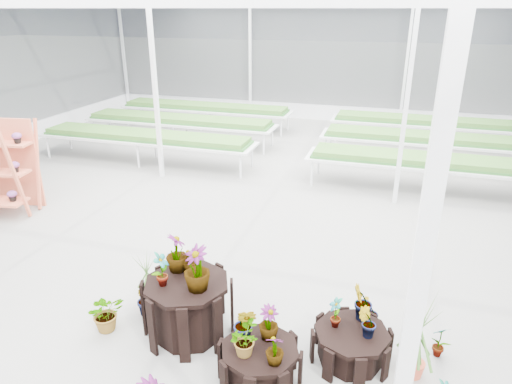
# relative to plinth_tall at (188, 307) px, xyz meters

# --- Properties ---
(ground_plane) EXTENTS (24.00, 24.00, 0.00)m
(ground_plane) POSITION_rel_plinth_tall_xyz_m (-0.37, 1.57, -0.41)
(ground_plane) COLOR gray
(ground_plane) RESTS_ON ground
(greenhouse_shell) EXTENTS (18.00, 24.00, 4.50)m
(greenhouse_shell) POSITION_rel_plinth_tall_xyz_m (-0.37, 1.57, 1.84)
(greenhouse_shell) COLOR white
(greenhouse_shell) RESTS_ON ground
(steel_frame) EXTENTS (18.00, 24.00, 4.50)m
(steel_frame) POSITION_rel_plinth_tall_xyz_m (-0.37, 1.57, 1.84)
(steel_frame) COLOR silver
(steel_frame) RESTS_ON ground
(nursery_benches) EXTENTS (16.00, 7.00, 0.84)m
(nursery_benches) POSITION_rel_plinth_tall_xyz_m (-0.37, 8.77, 0.01)
(nursery_benches) COLOR silver
(nursery_benches) RESTS_ON ground
(plinth_tall) EXTENTS (1.53, 1.53, 0.82)m
(plinth_tall) POSITION_rel_plinth_tall_xyz_m (0.00, 0.00, 0.00)
(plinth_tall) COLOR black
(plinth_tall) RESTS_ON ground
(plinth_mid) EXTENTS (1.03, 1.03, 0.51)m
(plinth_mid) POSITION_rel_plinth_tall_xyz_m (1.20, -0.60, -0.15)
(plinth_mid) COLOR black
(plinth_mid) RESTS_ON ground
(plinth_low) EXTENTS (1.24, 1.24, 0.44)m
(plinth_low) POSITION_rel_plinth_tall_xyz_m (2.20, 0.10, -0.19)
(plinth_low) COLOR black
(plinth_low) RESTS_ON ground
(nursery_plants) EXTENTS (4.88, 2.85, 1.43)m
(nursery_plants) POSITION_rel_plinth_tall_xyz_m (0.97, -0.30, 0.14)
(nursery_plants) COLOR #3B6627
(nursery_plants) RESTS_ON ground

